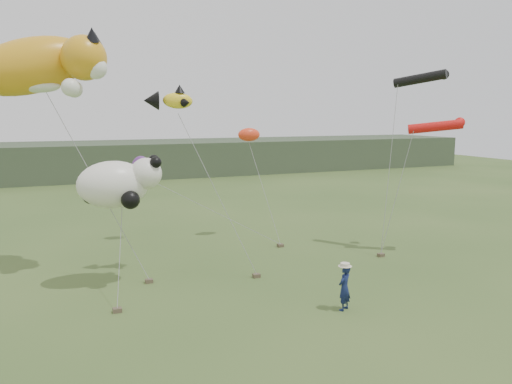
# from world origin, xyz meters

# --- Properties ---
(ground) EXTENTS (120.00, 120.00, 0.00)m
(ground) POSITION_xyz_m (0.00, 0.00, 0.00)
(ground) COLOR #385123
(ground) RESTS_ON ground
(headland) EXTENTS (90.00, 13.00, 4.00)m
(headland) POSITION_xyz_m (-3.11, 44.69, 1.92)
(headland) COLOR #2D3D28
(headland) RESTS_ON ground
(festival_attendant) EXTENTS (0.76, 0.69, 1.74)m
(festival_attendant) POSITION_xyz_m (1.11, -0.97, 0.87)
(festival_attendant) COLOR #131D47
(festival_attendant) RESTS_ON ground
(sandbag_anchors) EXTENTS (13.93, 6.31, 0.17)m
(sandbag_anchors) POSITION_xyz_m (-0.59, 4.66, 0.08)
(sandbag_anchors) COLOR brown
(sandbag_anchors) RESTS_ON ground
(cat_kite) EXTENTS (7.01, 3.74, 3.66)m
(cat_kite) POSITION_xyz_m (-8.89, 8.09, 9.45)
(cat_kite) COLOR orange
(cat_kite) RESTS_ON ground
(fish_kite) EXTENTS (2.20, 1.47, 1.12)m
(fish_kite) POSITION_xyz_m (-3.86, 5.85, 7.93)
(fish_kite) COLOR yellow
(fish_kite) RESTS_ON ground
(tube_kites) EXTENTS (2.81, 3.17, 3.35)m
(tube_kites) POSITION_xyz_m (9.68, 4.52, 7.95)
(tube_kites) COLOR black
(tube_kites) RESTS_ON ground
(panda_kite) EXTENTS (3.50, 2.26, 2.17)m
(panda_kite) POSITION_xyz_m (-6.22, 5.08, 4.45)
(panda_kite) COLOR white
(panda_kite) RESTS_ON ground
(misc_kites) EXTENTS (7.25, 2.30, 2.85)m
(misc_kites) POSITION_xyz_m (-1.27, 11.83, 5.14)
(misc_kites) COLOR #F33B1B
(misc_kites) RESTS_ON ground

